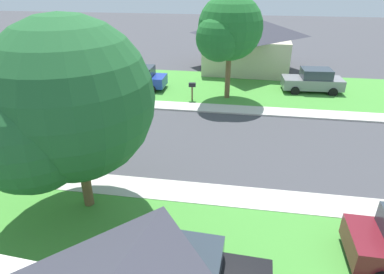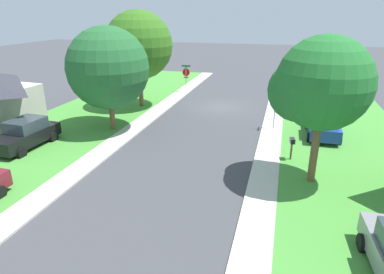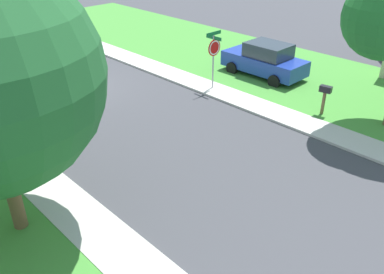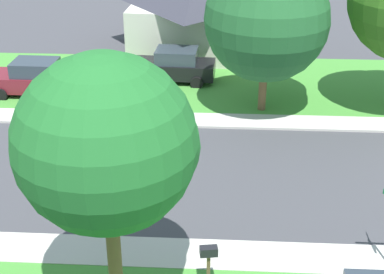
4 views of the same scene
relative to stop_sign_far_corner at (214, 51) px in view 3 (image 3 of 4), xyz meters
The scene contains 5 objects.
ground_plane 7.01m from the stop_sign_far_corner, 44.97° to the right, with size 120.00×120.00×0.00m, color #424247.
sidewalk_west 7.46m from the stop_sign_far_corner, 89.37° to the left, with size 1.40×56.00×0.10m, color beige.
stop_sign_far_corner is the anchor object (origin of this frame).
car_blue_behind_trees 3.40m from the stop_sign_far_corner, 168.79° to the left, with size 2.05×4.30×1.76m.
mailbox 5.32m from the stop_sign_far_corner, 102.95° to the left, with size 0.31×0.51×1.31m.
Camera 3 is at (8.59, 16.98, 7.45)m, focal length 37.85 mm.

